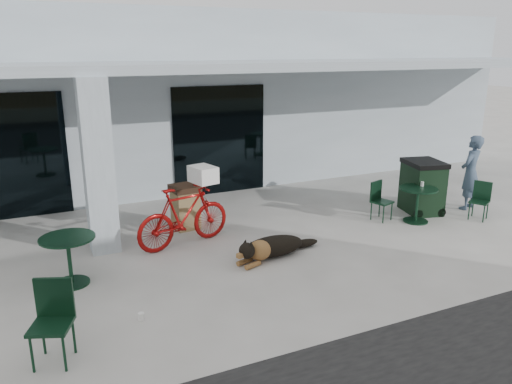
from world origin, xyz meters
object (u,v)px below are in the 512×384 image
bicycle (184,216)px  cafe_chair_far_b (479,201)px  trash_receptacle (185,207)px  wheeled_bin (422,187)px  cafe_chair_far_a (382,201)px  dog (273,245)px  person (471,173)px  cafe_chair_near (51,325)px  cafe_table_far (417,205)px  cafe_table_near (70,261)px

bicycle → cafe_chair_far_b: bicycle is taller
trash_receptacle → wheeled_bin: (5.14, -1.22, 0.13)m
cafe_chair_far_b → cafe_chair_far_a: bearing=-141.9°
wheeled_bin → dog: bearing=-154.5°
person → wheeled_bin: person is taller
cafe_chair_far_a → bicycle: bearing=157.1°
cafe_chair_near → bicycle: bearing=71.3°
cafe_chair_far_b → trash_receptacle: (-5.91, 2.14, 0.05)m
cafe_chair_far_b → person: 0.89m
wheeled_bin → trash_receptacle: bearing=-179.7°
cafe_table_far → wheeled_bin: 0.77m
cafe_chair_near → cafe_chair_far_b: bearing=32.6°
bicycle → cafe_chair_far_b: (6.21, -1.25, -0.17)m
dog → person: size_ratio=0.78×
cafe_table_near → cafe_chair_far_a: bearing=3.7°
cafe_table_near → cafe_chair_far_b: bearing=-3.0°
cafe_chair_near → cafe_table_far: 7.64m
cafe_table_far → cafe_chair_far_a: cafe_chair_far_a is taller
cafe_chair_far_b → cafe_table_far: bearing=-136.6°
cafe_table_near → cafe_chair_far_a: (6.37, 0.41, 0.02)m
cafe_chair_far_b → wheeled_bin: (-0.76, 0.92, 0.18)m
bicycle → cafe_table_far: size_ratio=2.39×
bicycle → wheeled_bin: bearing=-107.1°
cafe_chair_near → cafe_chair_far_a: size_ratio=1.18×
cafe_table_near → person: bearing=1.5°
bicycle → cafe_chair_near: (-2.48, -2.88, -0.08)m
bicycle → cafe_chair_far_a: size_ratio=2.28×
dog → cafe_chair_far_b: cafe_chair_far_b is taller
cafe_table_near → cafe_chair_near: (-0.38, -2.07, 0.10)m
cafe_table_near → cafe_chair_near: size_ratio=0.85×
bicycle → wheeled_bin: (5.45, -0.32, 0.02)m
dog → cafe_table_far: 3.64m
dog → person: (5.34, 0.62, 0.63)m
cafe_table_near → cafe_chair_near: bearing=-100.4°
cafe_chair_far_a → person: 2.37m
cafe_table_far → wheeled_bin: (0.57, 0.48, 0.22)m
cafe_chair_far_b → trash_receptacle: size_ratio=0.90×
dog → cafe_chair_far_a: bearing=-3.6°
cafe_chair_far_a → wheeled_bin: size_ratio=0.71×
cafe_chair_near → trash_receptacle: cafe_chair_near is taller
cafe_chair_near → wheeled_bin: (7.92, 2.56, 0.09)m
cafe_chair_near → cafe_table_far: size_ratio=1.24×
cafe_table_far → person: 1.80m
person → cafe_chair_far_b: bearing=38.6°
cafe_table_far → cafe_chair_far_b: 1.40m
cafe_chair_near → cafe_chair_far_a: bearing=42.1°
cafe_chair_far_b → wheeled_bin: 1.21m
dog → cafe_chair_far_b: (4.95, -0.05, 0.19)m
cafe_chair_near → cafe_table_far: bearing=37.7°
cafe_table_far → cafe_table_near: bearing=-180.0°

